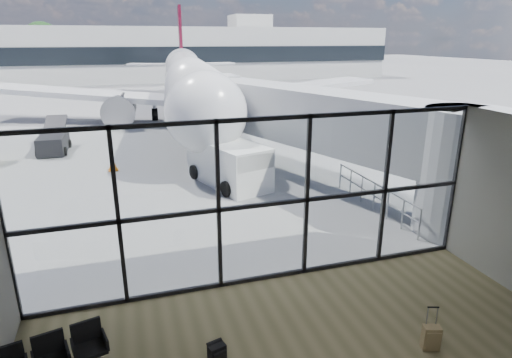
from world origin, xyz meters
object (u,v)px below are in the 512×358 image
suitcase (431,338)px  service_van (229,163)px  belt_loader (54,142)px  seating_row (51,355)px  backpack (217,355)px  airliner (189,81)px

suitcase → service_van: bearing=114.9°
suitcase → belt_loader: (-9.79, 20.57, 0.31)m
seating_row → backpack: size_ratio=4.05×
service_van → belt_loader: service_van is taller
suitcase → service_van: size_ratio=0.20×
suitcase → airliner: (-0.37, 29.91, 2.72)m
seating_row → airliner: 29.36m
airliner → service_van: 18.17m
airliner → belt_loader: size_ratio=9.71×
suitcase → airliner: size_ratio=0.03×
backpack → service_van: service_van is taller
backpack → airliner: airliner is taller
backpack → service_van: bearing=59.6°
backpack → service_van: (2.98, 10.98, 0.74)m
seating_row → service_van: size_ratio=0.43×
airliner → belt_loader: 13.47m
suitcase → airliner: 30.03m
suitcase → seating_row: bearing=-173.5°
seating_row → backpack: 3.20m
backpack → belt_loader: 20.40m
seating_row → belt_loader: size_ratio=0.52×
belt_loader → service_van: bearing=-44.4°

